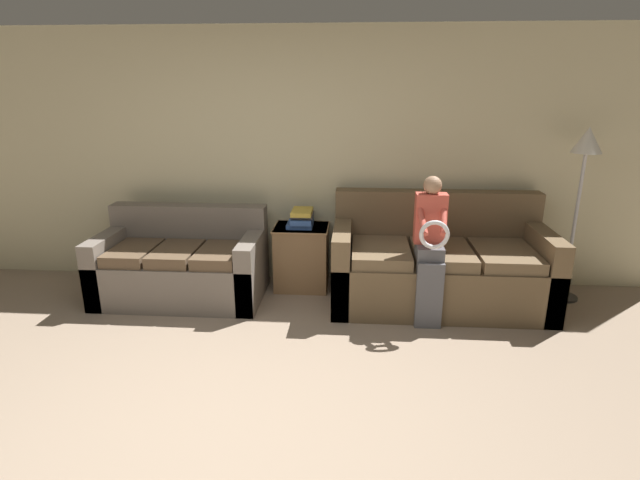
{
  "coord_description": "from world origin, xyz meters",
  "views": [
    {
      "loc": [
        0.75,
        -2.29,
        2.01
      ],
      "look_at": [
        0.46,
        1.63,
        0.77
      ],
      "focal_mm": 28.0,
      "sensor_mm": 36.0,
      "label": 1
    }
  ],
  "objects": [
    {
      "name": "wall_back",
      "position": [
        0.0,
        2.75,
        1.27
      ],
      "size": [
        7.88,
        0.06,
        2.55
      ],
      "color": "beige",
      "rests_on": "ground_plane"
    },
    {
      "name": "floor_lamp",
      "position": [
        2.8,
        2.37,
        1.34
      ],
      "size": [
        0.26,
        0.26,
        1.65
      ],
      "color": "#2D2B28",
      "rests_on": "ground_plane"
    },
    {
      "name": "book_stack",
      "position": [
        0.21,
        2.47,
        0.73
      ],
      "size": [
        0.26,
        0.3,
        0.18
      ],
      "color": "#33569E",
      "rests_on": "side_shelf"
    },
    {
      "name": "child_left_seated",
      "position": [
        1.39,
        1.79,
        0.71
      ],
      "size": [
        0.27,
        0.37,
        1.28
      ],
      "color": "#56565B",
      "rests_on": "ground_plane"
    },
    {
      "name": "side_shelf",
      "position": [
        0.21,
        2.47,
        0.33
      ],
      "size": [
        0.55,
        0.46,
        0.65
      ],
      "color": "olive",
      "rests_on": "ground_plane"
    },
    {
      "name": "couch_side",
      "position": [
        -0.92,
        2.16,
        0.32
      ],
      "size": [
        1.56,
        0.86,
        0.85
      ],
      "color": "#70665B",
      "rests_on": "ground_plane"
    },
    {
      "name": "ground_plane",
      "position": [
        0.0,
        0.0,
        0.0
      ],
      "size": [
        14.0,
        14.0,
        0.0
      ],
      "primitive_type": "plane",
      "color": "gray"
    },
    {
      "name": "couch_main",
      "position": [
        1.54,
        2.21,
        0.35
      ],
      "size": [
        1.99,
        0.98,
        1.01
      ],
      "color": "brown",
      "rests_on": "ground_plane"
    }
  ]
}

